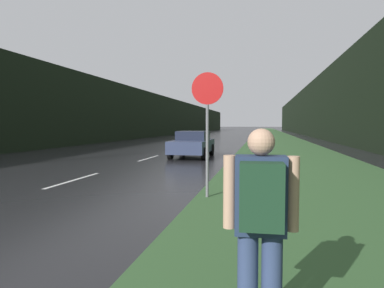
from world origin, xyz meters
The scene contains 11 objects.
grass_verge centered at (7.09, 40.00, 0.01)m, with size 6.00×240.00×0.02m, color #33562D.
lane_stripe_b centered at (0.00, 8.55, 0.00)m, with size 0.12×3.00×0.01m, color silver.
lane_stripe_c centered at (0.00, 15.55, 0.00)m, with size 0.12×3.00×0.01m, color silver.
lane_stripe_d centered at (0.00, 22.55, 0.00)m, with size 0.12×3.00×0.01m, color silver.
lane_stripe_e centered at (0.00, 29.55, 0.00)m, with size 0.12×3.00×0.01m, color silver.
lane_stripe_f centered at (0.00, 36.55, 0.00)m, with size 0.12×3.00×0.01m, color silver.
treeline_far_side centered at (-10.09, 50.00, 3.03)m, with size 2.00×140.00×6.05m, color black.
treeline_near_side centered at (13.09, 50.00, 3.81)m, with size 2.00×140.00×7.63m, color black.
stop_sign centered at (4.37, 6.89, 1.79)m, with size 0.73×0.07×2.87m.
hitchhiker_with_backpack centered at (5.60, 1.78, 0.95)m, with size 0.57×0.41×1.66m.
car_passing_near centered at (2.04, 16.52, 0.69)m, with size 1.86×4.07×1.35m.
Camera 1 is at (5.60, -0.83, 1.68)m, focal length 32.00 mm.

